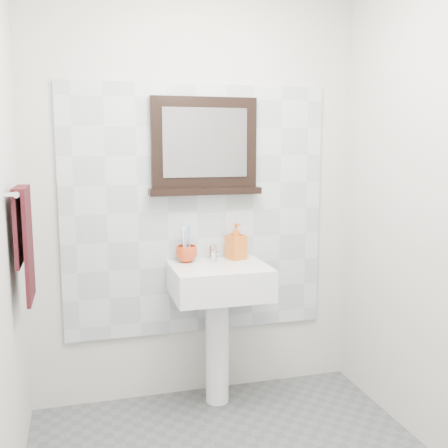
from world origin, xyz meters
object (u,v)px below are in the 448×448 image
Objects in this scene: toothbrush_cup at (186,254)px; soap_dispenser at (236,241)px; framed_mirror at (204,149)px; hand_towel at (24,235)px; pedestal_sink at (219,296)px.

soap_dispenser is at bearing 0.58° from toothbrush_cup.
framed_mirror reaches higher than hand_towel.
framed_mirror is 1.22× the size of hand_towel.
toothbrush_cup is at bearing -155.10° from framed_mirror.
pedestal_sink is at bearing 13.44° from hand_towel.
framed_mirror is at bearing 101.80° from pedestal_sink.
soap_dispenser is 1.23m from hand_towel.
toothbrush_cup is (-0.17, 0.13, 0.23)m from pedestal_sink.
hand_towel is (-0.86, -0.37, 0.21)m from toothbrush_cup.
hand_towel is (-0.98, -0.43, -0.40)m from framed_mirror.
pedestal_sink reaches higher than toothbrush_cup.
hand_towel reaches higher than pedestal_sink.
framed_mirror reaches higher than toothbrush_cup.
toothbrush_cup is 0.57× the size of soap_dispenser.
framed_mirror reaches higher than soap_dispenser.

